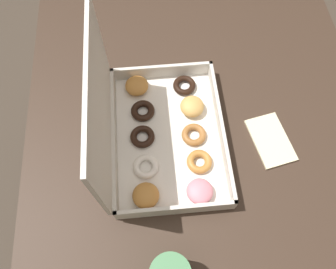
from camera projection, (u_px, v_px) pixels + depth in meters
The scene contains 4 objects.
ground_plane at pixel (188, 225), 1.44m from camera, with size 8.00×8.00×0.00m, color #42382D.
dining_table at pixel (202, 178), 0.84m from camera, with size 1.19×0.84×0.77m.
donut_box at pixel (151, 129), 0.72m from camera, with size 0.36×0.26×0.28m.
paper_napkin at pixel (271, 140), 0.77m from camera, with size 0.14×0.10×0.01m.
Camera 1 is at (-0.25, 0.11, 1.47)m, focal length 35.00 mm.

